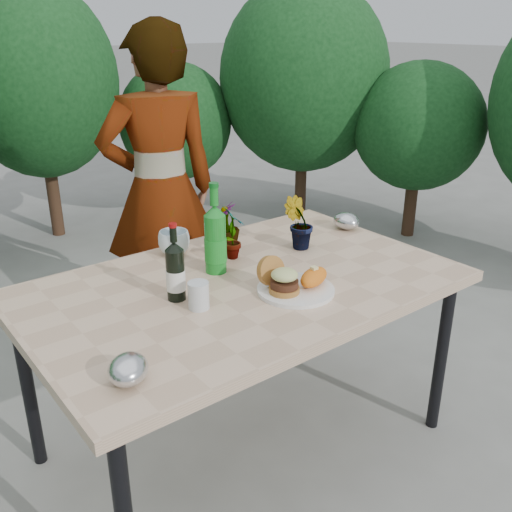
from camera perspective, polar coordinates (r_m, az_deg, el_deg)
ground at (r=2.55m, az=-1.16°, el=-18.06°), size 80.00×80.00×0.00m
patio_table at (r=2.16m, az=-1.30°, el=-3.96°), size 1.60×1.00×0.75m
shrub_hedge at (r=3.39m, az=-21.32°, el=12.27°), size 6.86×4.98×2.12m
dinner_plate at (r=2.06m, az=3.99°, el=-3.39°), size 0.28×0.28×0.01m
burger_stack at (r=2.02m, az=2.51°, el=-2.27°), size 0.11×0.16×0.11m
sweet_potato at (r=2.07m, az=5.80°, el=-2.11°), size 0.17×0.12×0.06m
grilled_veg at (r=2.12m, az=2.70°, el=-1.92°), size 0.08×0.05×0.03m
wine_bottle at (r=1.98m, az=-8.06°, el=-1.59°), size 0.07×0.07×0.28m
sparkling_water at (r=2.18m, az=-4.09°, el=1.59°), size 0.09×0.09×0.36m
plastic_cup at (r=1.93m, az=-5.76°, el=-3.94°), size 0.07×0.07×0.09m
seedling_left at (r=2.31m, az=-2.33°, el=2.42°), size 0.12×0.14×0.23m
seedling_mid at (r=2.42m, az=4.28°, el=3.28°), size 0.16×0.15×0.23m
seedling_right at (r=2.43m, az=-2.96°, el=3.11°), size 0.16×0.16×0.20m
blue_bowl at (r=2.39m, az=-8.20°, el=1.32°), size 0.14×0.14×0.10m
foil_packet_left at (r=1.60m, az=-12.67°, el=-10.99°), size 0.17×0.17×0.08m
foil_packet_right at (r=2.70m, az=9.01°, el=3.49°), size 0.11×0.13×0.08m
person at (r=3.01m, az=-9.56°, el=6.41°), size 0.70×0.55×1.67m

